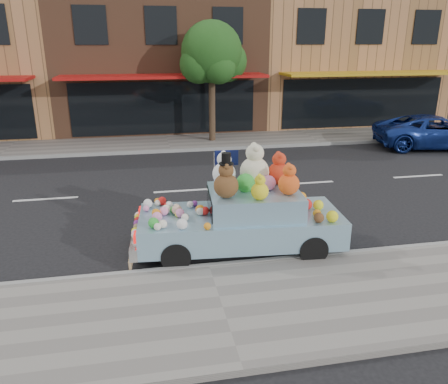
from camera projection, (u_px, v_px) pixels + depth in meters
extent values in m
plane|color=black|center=(183.00, 191.00, 13.38)|extent=(120.00, 120.00, 0.00)
cube|color=gray|center=(223.00, 310.00, 7.33)|extent=(60.00, 3.00, 0.12)
cube|color=gray|center=(168.00, 143.00, 19.40)|extent=(60.00, 3.00, 0.12)
cube|color=gray|center=(209.00, 267.00, 8.72)|extent=(60.00, 0.12, 0.13)
cube|color=gray|center=(171.00, 151.00, 18.00)|extent=(60.00, 0.12, 0.13)
cube|color=brown|center=(158.00, 58.00, 23.38)|extent=(10.00, 8.00, 7.00)
cube|color=black|center=(165.00, 108.00, 20.33)|extent=(8.50, 0.06, 2.40)
cube|color=#A8120F|center=(164.00, 76.00, 19.02)|extent=(9.00, 1.80, 0.12)
cube|color=black|center=(90.00, 25.00, 18.62)|extent=(1.40, 0.06, 1.60)
cube|color=black|center=(161.00, 25.00, 19.16)|extent=(1.40, 0.06, 1.60)
cube|color=black|center=(228.00, 26.00, 19.69)|extent=(1.40, 0.06, 1.60)
cube|color=#AD7448|center=(333.00, 57.00, 25.17)|extent=(10.00, 8.00, 7.00)
cube|color=black|center=(363.00, 103.00, 22.13)|extent=(8.50, 0.06, 2.40)
cube|color=gold|center=(375.00, 73.00, 20.82)|extent=(9.00, 1.80, 0.12)
cube|color=black|center=(312.00, 26.00, 20.41)|extent=(1.40, 0.06, 1.60)
cube|color=black|center=(370.00, 27.00, 20.95)|extent=(1.40, 0.06, 1.60)
cube|color=black|center=(427.00, 27.00, 21.49)|extent=(1.40, 0.06, 1.60)
cylinder|color=#38281C|center=(212.00, 107.00, 19.25)|extent=(0.28, 0.28, 3.20)
sphere|color=#173F12|center=(212.00, 52.00, 18.49)|extent=(2.60, 2.60, 2.60)
sphere|color=#173F12|center=(226.00, 61.00, 19.03)|extent=(1.80, 1.80, 1.80)
sphere|color=#173F12|center=(198.00, 64.00, 18.36)|extent=(1.60, 1.60, 1.60)
sphere|color=#173F12|center=(219.00, 67.00, 18.17)|extent=(1.40, 1.40, 1.40)
sphere|color=#173F12|center=(203.00, 59.00, 19.09)|extent=(1.60, 1.60, 1.60)
imported|color=navy|center=(435.00, 132.00, 18.59)|extent=(5.31, 3.18, 1.38)
cylinder|color=black|center=(313.00, 249.00, 8.94)|extent=(0.61, 0.25, 0.60)
cylinder|color=black|center=(293.00, 220.00, 10.41)|extent=(0.61, 0.25, 0.60)
cylinder|color=black|center=(176.00, 256.00, 8.65)|extent=(0.61, 0.25, 0.60)
cylinder|color=black|center=(175.00, 225.00, 10.12)|extent=(0.61, 0.25, 0.60)
cube|color=#8AB4CD|center=(240.00, 226.00, 9.45)|extent=(4.42, 2.04, 0.60)
cube|color=#8AB4CD|center=(254.00, 202.00, 9.30)|extent=(2.01, 1.65, 0.50)
cube|color=silver|center=(137.00, 237.00, 9.27)|extent=(0.30, 1.79, 0.26)
cube|color=red|center=(136.00, 237.00, 8.53)|extent=(0.08, 0.28, 0.16)
cube|color=red|center=(140.00, 211.00, 9.81)|extent=(0.08, 0.28, 0.16)
cube|color=black|center=(210.00, 204.00, 9.20)|extent=(0.14, 1.30, 0.40)
sphere|color=#563418|center=(226.00, 186.00, 8.74)|extent=(0.50, 0.50, 0.50)
sphere|color=#563418|center=(226.00, 170.00, 8.63)|extent=(0.31, 0.31, 0.31)
sphere|color=#563418|center=(227.00, 167.00, 8.50)|extent=(0.12, 0.12, 0.12)
sphere|color=#563418|center=(225.00, 164.00, 8.70)|extent=(0.12, 0.12, 0.12)
cylinder|color=black|center=(226.00, 164.00, 8.59)|extent=(0.30, 0.30, 0.02)
cylinder|color=black|center=(226.00, 158.00, 8.56)|extent=(0.19, 0.19, 0.22)
sphere|color=beige|center=(254.00, 172.00, 9.45)|extent=(0.64, 0.64, 0.64)
sphere|color=beige|center=(255.00, 153.00, 9.31)|extent=(0.40, 0.40, 0.40)
sphere|color=beige|center=(257.00, 149.00, 9.14)|extent=(0.15, 0.15, 0.15)
sphere|color=beige|center=(253.00, 146.00, 9.40)|extent=(0.15, 0.15, 0.15)
sphere|color=#E84A15|center=(289.00, 184.00, 8.93)|extent=(0.44, 0.44, 0.44)
sphere|color=#E84A15|center=(289.00, 171.00, 8.84)|extent=(0.28, 0.28, 0.28)
sphere|color=#E84A15|center=(291.00, 168.00, 8.72)|extent=(0.10, 0.10, 0.10)
sphere|color=#E84A15|center=(288.00, 165.00, 8.90)|extent=(0.10, 0.10, 0.10)
sphere|color=#B32A13|center=(279.00, 173.00, 9.58)|extent=(0.49, 0.49, 0.49)
sphere|color=#B32A13|center=(279.00, 159.00, 9.47)|extent=(0.31, 0.31, 0.31)
sphere|color=#B32A13|center=(281.00, 156.00, 9.34)|extent=(0.12, 0.12, 0.12)
sphere|color=#B32A13|center=(278.00, 154.00, 9.54)|extent=(0.12, 0.12, 0.12)
sphere|color=white|center=(224.00, 174.00, 9.50)|extent=(0.51, 0.51, 0.51)
sphere|color=white|center=(224.00, 159.00, 9.39)|extent=(0.32, 0.32, 0.32)
sphere|color=white|center=(225.00, 156.00, 9.25)|extent=(0.12, 0.12, 0.12)
sphere|color=white|center=(223.00, 153.00, 9.46)|extent=(0.12, 0.12, 0.12)
sphere|color=yellow|center=(260.00, 191.00, 8.64)|extent=(0.35, 0.35, 0.35)
sphere|color=yellow|center=(260.00, 180.00, 8.57)|extent=(0.22, 0.22, 0.22)
sphere|color=yellow|center=(261.00, 178.00, 8.48)|extent=(0.08, 0.08, 0.08)
sphere|color=yellow|center=(259.00, 176.00, 8.62)|extent=(0.08, 0.08, 0.08)
sphere|color=green|center=(245.00, 183.00, 9.14)|extent=(0.40, 0.40, 0.40)
sphere|color=pink|center=(268.00, 183.00, 9.25)|extent=(0.32, 0.32, 0.32)
sphere|color=pink|center=(164.00, 211.00, 9.22)|extent=(0.19, 0.19, 0.19)
sphere|color=silver|center=(182.00, 224.00, 8.52)|extent=(0.22, 0.22, 0.22)
sphere|color=beige|center=(163.00, 224.00, 8.59)|extent=(0.17, 0.17, 0.17)
sphere|color=silver|center=(190.00, 205.00, 9.64)|extent=(0.15, 0.15, 0.15)
sphere|color=yellow|center=(178.00, 214.00, 9.13)|extent=(0.14, 0.14, 0.14)
sphere|color=beige|center=(166.00, 209.00, 9.33)|extent=(0.19, 0.19, 0.19)
sphere|color=beige|center=(185.00, 217.00, 8.93)|extent=(0.16, 0.16, 0.16)
sphere|color=beige|center=(157.00, 227.00, 8.49)|extent=(0.15, 0.15, 0.15)
sphere|color=pink|center=(157.00, 217.00, 8.88)|extent=(0.21, 0.21, 0.21)
sphere|color=green|center=(153.00, 223.00, 8.59)|extent=(0.21, 0.21, 0.21)
sphere|color=pink|center=(180.00, 213.00, 9.11)|extent=(0.19, 0.19, 0.19)
sphere|color=red|center=(162.00, 201.00, 9.81)|extent=(0.19, 0.19, 0.19)
sphere|color=red|center=(167.00, 206.00, 9.57)|extent=(0.14, 0.14, 0.14)
sphere|color=#742A82|center=(148.00, 204.00, 9.66)|extent=(0.15, 0.15, 0.15)
sphere|color=orange|center=(157.00, 201.00, 9.87)|extent=(0.14, 0.14, 0.14)
sphere|color=red|center=(205.00, 211.00, 9.25)|extent=(0.18, 0.18, 0.18)
sphere|color=orange|center=(200.00, 210.00, 9.27)|extent=(0.21, 0.21, 0.21)
sphere|color=beige|center=(200.00, 211.00, 9.23)|extent=(0.18, 0.18, 0.18)
sphere|color=orange|center=(207.00, 226.00, 8.52)|extent=(0.15, 0.15, 0.15)
sphere|color=orange|center=(156.00, 213.00, 9.14)|extent=(0.18, 0.18, 0.18)
sphere|color=beige|center=(158.00, 203.00, 9.76)|extent=(0.14, 0.14, 0.14)
sphere|color=#742A82|center=(195.00, 203.00, 9.73)|extent=(0.13, 0.13, 0.13)
sphere|color=beige|center=(176.00, 207.00, 9.54)|extent=(0.13, 0.13, 0.13)
sphere|color=pink|center=(146.00, 208.00, 9.44)|extent=(0.13, 0.13, 0.13)
sphere|color=silver|center=(169.00, 205.00, 9.58)|extent=(0.17, 0.17, 0.17)
sphere|color=silver|center=(148.00, 204.00, 9.62)|extent=(0.20, 0.20, 0.20)
sphere|color=green|center=(173.00, 210.00, 9.35)|extent=(0.14, 0.14, 0.14)
sphere|color=#D8A88C|center=(177.00, 210.00, 9.22)|extent=(0.22, 0.22, 0.22)
sphere|color=#937050|center=(137.00, 227.00, 9.30)|extent=(0.14, 0.14, 0.14)
sphere|color=beige|center=(135.00, 235.00, 8.89)|extent=(0.15, 0.15, 0.15)
sphere|color=pink|center=(135.00, 234.00, 8.90)|extent=(0.16, 0.16, 0.16)
sphere|color=yellow|center=(135.00, 231.00, 9.03)|extent=(0.17, 0.17, 0.17)
sphere|color=#742A82|center=(137.00, 223.00, 9.45)|extent=(0.16, 0.16, 0.16)
sphere|color=red|center=(138.00, 220.00, 9.64)|extent=(0.15, 0.15, 0.15)
sphere|color=silver|center=(139.00, 216.00, 9.84)|extent=(0.18, 0.18, 0.18)
sphere|color=yellow|center=(138.00, 217.00, 9.76)|extent=(0.17, 0.17, 0.17)
sphere|color=silver|center=(135.00, 233.00, 8.97)|extent=(0.16, 0.16, 0.16)
sphere|color=green|center=(138.00, 220.00, 9.64)|extent=(0.13, 0.13, 0.13)
sphere|color=red|center=(306.00, 205.00, 9.50)|extent=(0.25, 0.25, 0.25)
sphere|color=yellow|center=(332.00, 216.00, 8.86)|extent=(0.25, 0.25, 0.25)
sphere|color=#563218|center=(319.00, 218.00, 8.84)|extent=(0.21, 0.21, 0.21)
sphere|color=yellow|center=(318.00, 205.00, 9.50)|extent=(0.23, 0.23, 0.23)
sphere|color=orange|center=(317.00, 213.00, 9.11)|extent=(0.18, 0.18, 0.18)
sphere|color=orange|center=(301.00, 197.00, 9.95)|extent=(0.25, 0.25, 0.25)
sphere|color=red|center=(300.00, 197.00, 10.07)|extent=(0.17, 0.17, 0.17)
cylinder|color=#997A54|center=(130.00, 267.00, 8.54)|extent=(0.06, 0.06, 0.17)
sphere|color=#997A54|center=(130.00, 262.00, 8.51)|extent=(0.07, 0.07, 0.07)
cylinder|color=#997A54|center=(130.00, 264.00, 8.62)|extent=(0.06, 0.06, 0.17)
sphere|color=#997A54|center=(130.00, 260.00, 8.59)|extent=(0.07, 0.07, 0.07)
cylinder|color=#997A54|center=(131.00, 262.00, 8.70)|extent=(0.06, 0.06, 0.17)
sphere|color=#997A54|center=(131.00, 258.00, 8.67)|extent=(0.07, 0.07, 0.07)
cylinder|color=#997A54|center=(131.00, 260.00, 8.79)|extent=(0.06, 0.06, 0.17)
sphere|color=#997A54|center=(131.00, 256.00, 8.76)|extent=(0.07, 0.07, 0.07)
cylinder|color=#997A54|center=(132.00, 258.00, 8.87)|extent=(0.06, 0.06, 0.17)
sphere|color=#997A54|center=(131.00, 254.00, 8.84)|extent=(0.07, 0.07, 0.07)
cylinder|color=#997A54|center=(132.00, 256.00, 8.96)|extent=(0.06, 0.06, 0.17)
sphere|color=#997A54|center=(132.00, 252.00, 8.93)|extent=(0.07, 0.07, 0.07)
cylinder|color=#997A54|center=(132.00, 254.00, 9.04)|extent=(0.06, 0.06, 0.17)
sphere|color=#997A54|center=(132.00, 250.00, 9.01)|extent=(0.07, 0.07, 0.07)
cylinder|color=#997A54|center=(133.00, 252.00, 9.12)|extent=(0.06, 0.06, 0.17)
sphere|color=#997A54|center=(133.00, 248.00, 9.09)|extent=(0.07, 0.07, 0.07)
cylinder|color=#997A54|center=(133.00, 250.00, 9.21)|extent=(0.06, 0.06, 0.17)
sphere|color=#997A54|center=(133.00, 246.00, 9.18)|extent=(0.07, 0.07, 0.07)
cylinder|color=#997A54|center=(134.00, 248.00, 9.29)|extent=(0.06, 0.06, 0.17)
sphere|color=#997A54|center=(133.00, 244.00, 9.26)|extent=(0.07, 0.07, 0.07)
cylinder|color=#997A54|center=(134.00, 246.00, 9.38)|extent=(0.06, 0.06, 0.17)
sphere|color=#997A54|center=(134.00, 242.00, 9.35)|extent=(0.07, 0.07, 0.07)
cylinder|color=#997A54|center=(134.00, 245.00, 9.46)|extent=(0.06, 0.06, 0.17)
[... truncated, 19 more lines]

